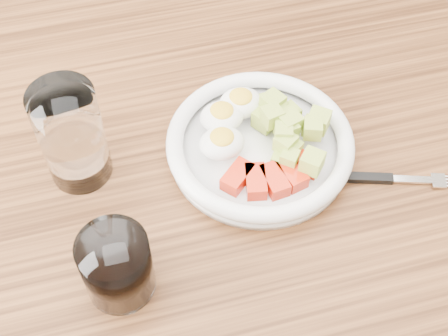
% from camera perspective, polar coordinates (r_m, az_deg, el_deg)
% --- Properties ---
extents(dining_table, '(1.50, 0.90, 0.77)m').
position_cam_1_polar(dining_table, '(0.84, 0.84, -5.63)').
color(dining_table, brown).
rests_on(dining_table, ground).
extents(bowl, '(0.23, 0.23, 0.06)m').
position_cam_1_polar(bowl, '(0.77, 3.31, 2.41)').
color(bowl, white).
rests_on(bowl, dining_table).
extents(fork, '(0.18, 0.07, 0.01)m').
position_cam_1_polar(fork, '(0.78, 13.81, -0.93)').
color(fork, black).
rests_on(fork, dining_table).
extents(water_glass, '(0.08, 0.08, 0.13)m').
position_cam_1_polar(water_glass, '(0.74, -13.76, 2.91)').
color(water_glass, white).
rests_on(water_glass, dining_table).
extents(coffee_glass, '(0.07, 0.07, 0.08)m').
position_cam_1_polar(coffee_glass, '(0.66, -9.76, -8.85)').
color(coffee_glass, white).
rests_on(coffee_glass, dining_table).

